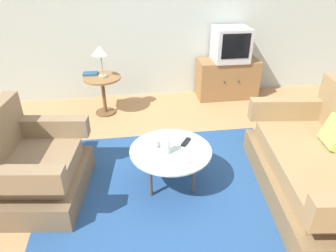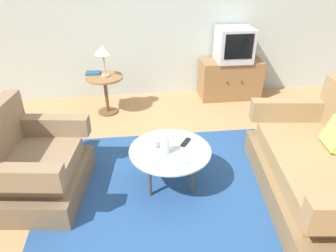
% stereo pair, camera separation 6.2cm
% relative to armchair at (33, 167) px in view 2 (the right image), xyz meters
% --- Properties ---
extents(ground_plane, '(16.00, 16.00, 0.00)m').
position_rel_armchair_xyz_m(ground_plane, '(1.44, -0.24, -0.30)').
color(ground_plane, '#AD7F51').
extents(back_wall, '(9.00, 0.12, 2.70)m').
position_rel_armchair_xyz_m(back_wall, '(1.44, 2.32, 1.05)').
color(back_wall, '#B2BCB2').
rests_on(back_wall, ground).
extents(area_rug, '(2.53, 2.00, 0.00)m').
position_rel_armchair_xyz_m(area_rug, '(1.30, -0.05, -0.30)').
color(area_rug, navy).
rests_on(area_rug, ground).
extents(armchair, '(0.93, 1.08, 0.88)m').
position_rel_armchair_xyz_m(armchair, '(0.00, 0.00, 0.00)').
color(armchair, brown).
rests_on(armchair, ground).
extents(couch, '(1.10, 1.80, 0.93)m').
position_rel_armchair_xyz_m(couch, '(2.69, -0.38, 0.00)').
color(couch, brown).
rests_on(couch, ground).
extents(coffee_table, '(0.78, 0.78, 0.43)m').
position_rel_armchair_xyz_m(coffee_table, '(1.30, -0.05, 0.09)').
color(coffee_table, '#B2C6C1').
rests_on(coffee_table, ground).
extents(side_table, '(0.52, 0.52, 0.56)m').
position_rel_armchair_xyz_m(side_table, '(0.59, 1.67, 0.10)').
color(side_table, olive).
rests_on(side_table, ground).
extents(tv_stand, '(0.94, 0.45, 0.61)m').
position_rel_armchair_xyz_m(tv_stand, '(2.51, 2.01, 0.00)').
color(tv_stand, olive).
rests_on(tv_stand, ground).
extents(television, '(0.52, 0.46, 0.50)m').
position_rel_armchair_xyz_m(television, '(2.51, 1.99, 0.55)').
color(television, '#B7B7BC').
rests_on(television, tv_stand).
extents(table_lamp, '(0.23, 0.23, 0.43)m').
position_rel_armchair_xyz_m(table_lamp, '(0.61, 1.68, 0.61)').
color(table_lamp, '#9E937A').
rests_on(table_lamp, side_table).
extents(vase, '(0.09, 0.09, 0.22)m').
position_rel_armchair_xyz_m(vase, '(1.24, -0.10, 0.24)').
color(vase, white).
rests_on(vase, coffee_table).
extents(mug, '(0.13, 0.08, 0.09)m').
position_rel_armchair_xyz_m(mug, '(1.15, 0.01, 0.18)').
color(mug, white).
rests_on(mug, coffee_table).
extents(tv_remote_dark, '(0.12, 0.15, 0.02)m').
position_rel_armchair_xyz_m(tv_remote_dark, '(1.46, 0.04, 0.14)').
color(tv_remote_dark, black).
rests_on(tv_remote_dark, coffee_table).
extents(tv_remote_silver, '(0.06, 0.18, 0.02)m').
position_rel_armchair_xyz_m(tv_remote_silver, '(1.41, -0.22, 0.14)').
color(tv_remote_silver, '#B2B2B7').
rests_on(tv_remote_silver, coffee_table).
extents(book, '(0.20, 0.15, 0.03)m').
position_rel_armchair_xyz_m(book, '(0.43, 1.79, 0.27)').
color(book, navy).
rests_on(book, side_table).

